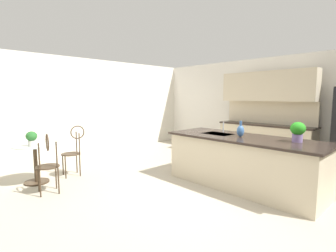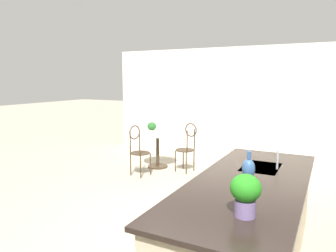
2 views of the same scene
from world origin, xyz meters
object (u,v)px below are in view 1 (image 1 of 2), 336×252
Objects in this scene: chair_near_window at (48,161)px; potted_plant_on_table at (32,138)px; vase_on_counter at (240,131)px; chair_by_island at (74,148)px; bistro_table at (35,160)px; potted_plant_counter_far at (298,131)px.

chair_near_window is 3.84× the size of potted_plant_on_table.
vase_on_counter is at bearing 45.47° from potted_plant_on_table.
vase_on_counter is (2.65, 2.70, 0.14)m from potted_plant_on_table.
chair_near_window is 1.00× the size of chair_by_island.
chair_near_window is at bearing 4.93° from potted_plant_on_table.
vase_on_counter is (2.03, 2.64, 0.46)m from chair_near_window.
potted_plant_on_table is at bearing -84.38° from chair_by_island.
chair_by_island is (-0.71, 0.74, 0.00)m from chair_near_window.
chair_near_window is 3.36m from vase_on_counter.
bistro_table is 0.77× the size of chair_by_island.
potted_plant_counter_far is at bearing 39.07° from potted_plant_on_table.
chair_near_window reaches higher than potted_plant_on_table.
bistro_table is 2.50× the size of potted_plant_counter_far.
potted_plant_counter_far is 1.11× the size of vase_on_counter.
chair_by_island is 3.62× the size of vase_on_counter.
potted_plant_counter_far reaches higher than vase_on_counter.
potted_plant_on_table is at bearing -175.07° from chair_near_window.
potted_plant_on_table is at bearing -140.93° from potted_plant_counter_far.
vase_on_counter is at bearing 52.53° from chair_near_window.
bistro_table is 0.77× the size of chair_near_window.
bistro_table is at bearing -93.14° from chair_by_island.
vase_on_counter is (2.77, 2.62, 0.58)m from bistro_table.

